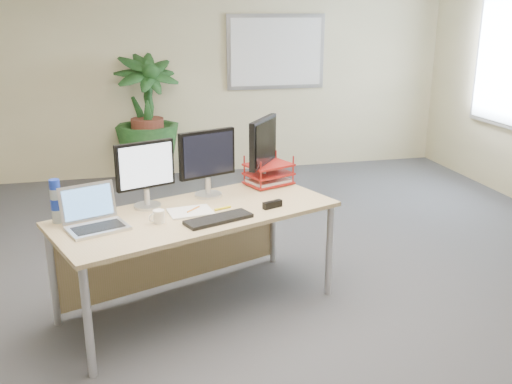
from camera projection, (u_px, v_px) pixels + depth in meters
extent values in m
plane|color=#424246|center=(259.00, 325.00, 3.90)|extent=(8.00, 8.00, 0.00)
cube|color=#C2B889|center=(184.00, 69.00, 7.20)|extent=(7.00, 0.04, 2.70)
cube|color=#ABABB0|center=(276.00, 52.00, 7.38)|extent=(1.30, 0.03, 0.95)
cube|color=white|center=(276.00, 52.00, 7.36)|extent=(1.20, 0.01, 0.85)
cube|color=#ABABB0|center=(512.00, 59.00, 6.34)|extent=(0.03, 1.30, 1.55)
cube|color=white|center=(511.00, 59.00, 6.33)|extent=(0.01, 1.20, 1.45)
cube|color=tan|center=(197.00, 214.00, 3.92)|extent=(2.09, 1.44, 0.03)
cube|color=tan|center=(174.00, 246.00, 4.32)|extent=(1.71, 0.67, 0.59)
cylinder|color=silver|center=(88.00, 323.00, 3.26)|extent=(0.05, 0.05, 0.71)
cylinder|color=silver|center=(329.00, 250.00, 4.24)|extent=(0.05, 0.05, 0.71)
cylinder|color=silver|center=(53.00, 277.00, 3.82)|extent=(0.05, 0.05, 0.71)
cylinder|color=silver|center=(273.00, 222.00, 4.80)|extent=(0.05, 0.05, 0.71)
imported|color=#133416|center=(147.00, 122.00, 6.99)|extent=(1.05, 1.05, 1.50)
cylinder|color=silver|center=(148.00, 206.00, 4.00)|extent=(0.19, 0.19, 0.02)
cylinder|color=silver|center=(147.00, 197.00, 3.98)|extent=(0.04, 0.04, 0.11)
cube|color=black|center=(145.00, 165.00, 3.91)|extent=(0.41, 0.19, 0.33)
cube|color=white|center=(146.00, 166.00, 3.89)|extent=(0.36, 0.14, 0.29)
cylinder|color=silver|center=(208.00, 195.00, 4.24)|extent=(0.20, 0.20, 0.02)
cylinder|color=silver|center=(208.00, 186.00, 4.22)|extent=(0.04, 0.04, 0.12)
cube|color=black|center=(207.00, 154.00, 4.14)|extent=(0.43, 0.20, 0.34)
cube|color=black|center=(209.00, 154.00, 4.12)|extent=(0.38, 0.15, 0.30)
cylinder|color=silver|center=(263.00, 183.00, 4.51)|extent=(0.22, 0.22, 0.02)
cylinder|color=silver|center=(263.00, 174.00, 4.49)|extent=(0.04, 0.04, 0.13)
cube|color=black|center=(263.00, 142.00, 4.41)|extent=(0.31, 0.42, 0.37)
cube|color=black|center=(266.00, 142.00, 4.40)|extent=(0.25, 0.36, 0.33)
cube|color=silver|center=(98.00, 228.00, 3.59)|extent=(0.43, 0.36, 0.02)
cube|color=black|center=(98.00, 227.00, 3.58)|extent=(0.34, 0.26, 0.00)
cube|color=silver|center=(88.00, 202.00, 3.67)|extent=(0.36, 0.19, 0.24)
cube|color=#62A6FC|center=(88.00, 202.00, 3.67)|extent=(0.31, 0.15, 0.19)
cube|color=black|center=(219.00, 219.00, 3.74)|extent=(0.48, 0.30, 0.03)
cylinder|color=white|center=(159.00, 216.00, 3.70)|extent=(0.08, 0.08, 0.08)
torus|color=white|center=(152.00, 217.00, 3.69)|extent=(0.06, 0.03, 0.06)
cube|color=white|center=(190.00, 212.00, 3.89)|extent=(0.32, 0.25, 0.01)
cylinder|color=orange|center=(193.00, 209.00, 3.91)|extent=(0.10, 0.11, 0.01)
cylinder|color=yellow|center=(223.00, 208.00, 3.96)|extent=(0.13, 0.06, 0.02)
cylinder|color=#B0C2CF|center=(57.00, 206.00, 3.68)|extent=(0.07, 0.07, 0.23)
cylinder|color=blue|center=(54.00, 184.00, 3.64)|extent=(0.07, 0.07, 0.06)
cylinder|color=blue|center=(57.00, 204.00, 3.68)|extent=(0.07, 0.07, 0.07)
cube|color=maroon|center=(269.00, 182.00, 4.52)|extent=(0.41, 0.36, 0.02)
cube|color=maroon|center=(269.00, 174.00, 4.50)|extent=(0.41, 0.36, 0.02)
cube|color=maroon|center=(269.00, 165.00, 4.48)|extent=(0.41, 0.36, 0.02)
cube|color=white|center=(269.00, 181.00, 4.52)|extent=(0.37, 0.32, 0.02)
cube|color=black|center=(272.00, 204.00, 3.98)|extent=(0.15, 0.09, 0.05)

